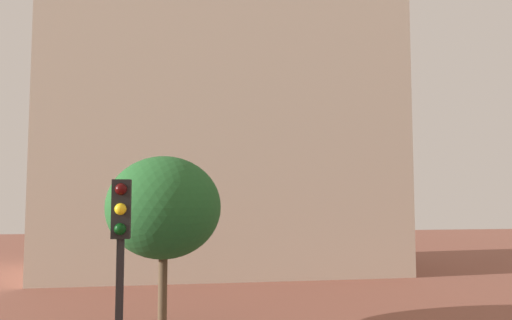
{
  "coord_description": "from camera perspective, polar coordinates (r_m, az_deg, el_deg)",
  "views": [
    {
      "loc": [
        -2.6,
        -4.56,
        4.67
      ],
      "look_at": [
        -0.03,
        10.45,
        5.89
      ],
      "focal_mm": 35.26,
      "sensor_mm": 36.0,
      "label": 1
    }
  ],
  "objects": [
    {
      "name": "landmark_building",
      "position": [
        35.05,
        -3.49,
        6.72
      ],
      "size": [
        22.58,
        11.45,
        37.45
      ],
      "color": "beige",
      "rests_on": "ground_plane"
    },
    {
      "name": "traffic_light_pole",
      "position": [
        8.07,
        -15.21,
        -13.03
      ],
      "size": [
        0.28,
        0.34,
        4.99
      ],
      "color": "black",
      "rests_on": "ground_plane"
    },
    {
      "name": "tree_curb_far",
      "position": [
        17.56,
        -10.42,
        -5.35
      ],
      "size": [
        3.91,
        3.91,
        6.19
      ],
      "color": "brown",
      "rests_on": "ground_plane"
    }
  ]
}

